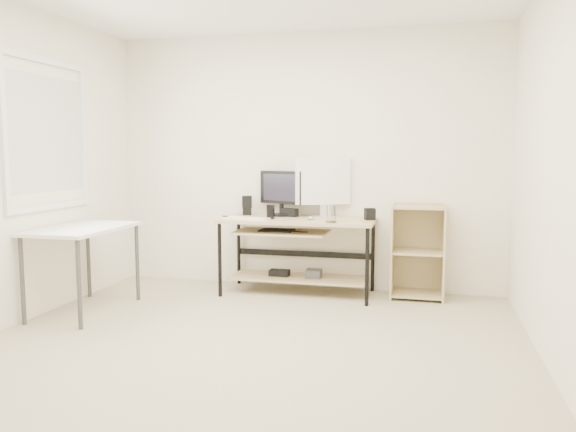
# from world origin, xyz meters

# --- Properties ---
(room) EXTENTS (4.01, 4.01, 2.62)m
(room) POSITION_xyz_m (-0.14, 0.04, 1.32)
(room) COLOR #B7AC8D
(room) RESTS_ON ground
(desk) EXTENTS (1.50, 0.65, 0.75)m
(desk) POSITION_xyz_m (-0.03, 1.66, 0.54)
(desk) COLOR tan
(desk) RESTS_ON ground
(side_table) EXTENTS (0.60, 1.00, 0.75)m
(side_table) POSITION_xyz_m (-1.68, 0.60, 0.67)
(side_table) COLOR white
(side_table) RESTS_ON ground
(shelf_unit) EXTENTS (0.50, 0.40, 0.90)m
(shelf_unit) POSITION_xyz_m (1.15, 1.82, 0.45)
(shelf_unit) COLOR tan
(shelf_unit) RESTS_ON ground
(black_monitor) EXTENTS (0.48, 0.23, 0.46)m
(black_monitor) POSITION_xyz_m (-0.22, 1.85, 1.01)
(black_monitor) COLOR black
(black_monitor) RESTS_ON desk
(white_imac) EXTENTS (0.53, 0.27, 0.59)m
(white_imac) POSITION_xyz_m (0.21, 1.86, 1.09)
(white_imac) COLOR silver
(white_imac) RESTS_ON desk
(keyboard) EXTENTS (0.49, 0.22, 0.02)m
(keyboard) POSITION_xyz_m (-0.49, 1.51, 0.76)
(keyboard) COLOR white
(keyboard) RESTS_ON desk
(mouse) EXTENTS (0.10, 0.12, 0.03)m
(mouse) POSITION_xyz_m (0.14, 1.61, 0.77)
(mouse) COLOR #A9A9AE
(mouse) RESTS_ON desk
(center_speaker) EXTENTS (0.18, 0.13, 0.08)m
(center_speaker) POSITION_xyz_m (-0.12, 1.82, 0.79)
(center_speaker) COLOR black
(center_speaker) RESTS_ON desk
(speaker_left) EXTENTS (0.13, 0.13, 0.20)m
(speaker_left) POSITION_xyz_m (-0.59, 1.87, 0.85)
(speaker_left) COLOR black
(speaker_left) RESTS_ON desk
(speaker_right) EXTENTS (0.12, 0.12, 0.11)m
(speaker_right) POSITION_xyz_m (0.69, 1.73, 0.81)
(speaker_right) COLOR black
(speaker_right) RESTS_ON desk
(audio_controller) EXTENTS (0.07, 0.05, 0.14)m
(audio_controller) POSITION_xyz_m (-0.25, 1.57, 0.82)
(audio_controller) COLOR black
(audio_controller) RESTS_ON desk
(volume_puck) EXTENTS (0.08, 0.08, 0.03)m
(volume_puck) POSITION_xyz_m (-0.71, 1.53, 0.76)
(volume_puck) COLOR black
(volume_puck) RESTS_ON desk
(smartphone) EXTENTS (0.10, 0.14, 0.01)m
(smartphone) POSITION_xyz_m (0.35, 1.46, 0.76)
(smartphone) COLOR black
(smartphone) RESTS_ON desk
(coaster) EXTENTS (0.11, 0.11, 0.01)m
(coaster) POSITION_xyz_m (0.37, 1.41, 0.75)
(coaster) COLOR olive
(coaster) RESTS_ON desk
(drinking_glass) EXTENTS (0.08, 0.08, 0.16)m
(drinking_glass) POSITION_xyz_m (0.37, 1.41, 0.84)
(drinking_glass) COLOR white
(drinking_glass) RESTS_ON coaster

